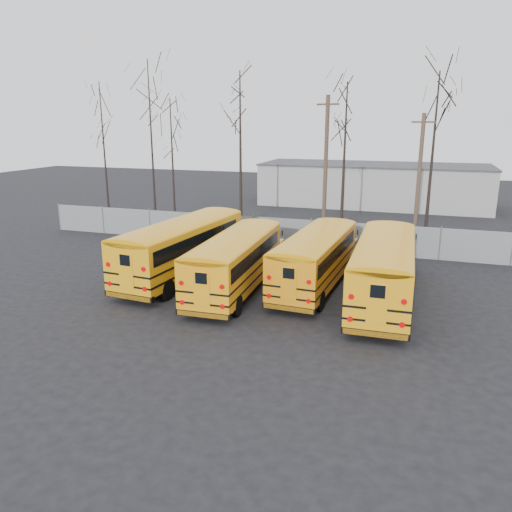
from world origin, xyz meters
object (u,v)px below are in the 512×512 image
(bus_d, at_px, (385,265))
(utility_pole_left, at_px, (326,162))
(bus_a, at_px, (184,243))
(bus_c, at_px, (317,254))
(utility_pole_right, at_px, (419,178))
(bus_b, at_px, (237,257))

(bus_d, xyz_separation_m, utility_pole_left, (-5.86, 15.78, 3.38))
(bus_a, xyz_separation_m, bus_c, (7.15, 0.56, -0.16))
(bus_a, height_order, utility_pole_left, utility_pole_left)
(utility_pole_left, bearing_deg, utility_pole_right, -6.70)
(bus_d, height_order, utility_pole_right, utility_pole_right)
(utility_pole_left, bearing_deg, bus_b, -78.53)
(bus_b, bearing_deg, utility_pole_left, 83.58)
(bus_a, bearing_deg, utility_pole_right, 51.17)
(bus_c, distance_m, utility_pole_right, 12.79)
(utility_pole_left, distance_m, utility_pole_right, 7.55)
(bus_c, bearing_deg, bus_b, -150.48)
(bus_b, distance_m, utility_pole_left, 16.72)
(bus_d, bearing_deg, bus_a, 174.77)
(bus_a, distance_m, utility_pole_right, 17.09)
(bus_b, bearing_deg, bus_c, 24.22)
(bus_c, xyz_separation_m, utility_pole_left, (-2.41, 14.50, 3.50))
(bus_b, xyz_separation_m, bus_c, (3.64, 1.80, -0.02))
(bus_d, relative_size, utility_pole_left, 1.11)
(bus_a, bearing_deg, bus_b, -14.51)
(bus_c, bearing_deg, utility_pole_left, 102.63)
(bus_a, height_order, bus_b, bus_a)
(bus_c, relative_size, bus_d, 0.94)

